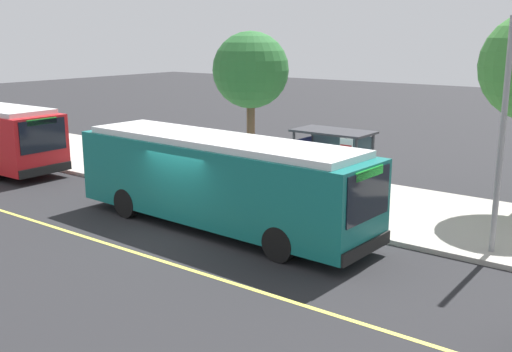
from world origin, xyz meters
The scene contains 10 objects.
ground_plane centered at (0.00, 0.00, 0.00)m, with size 120.00×120.00×0.00m, color #232326.
sidewalk_curb centered at (0.00, 6.00, 0.07)m, with size 44.00×6.40×0.15m, color #A8A399.
lane_stripe_center centered at (0.00, -2.20, 0.00)m, with size 36.00×0.14×0.01m, color #E0D64C.
transit_bus_main centered at (0.69, 1.01, 1.62)m, with size 10.81×2.97×2.95m.
bus_shelter centered at (1.65, 6.31, 1.92)m, with size 2.90×1.60×2.48m.
waiting_bench centered at (1.58, 6.26, 0.63)m, with size 1.60×0.48×0.95m.
route_sign_post centered at (3.94, 3.32, 1.96)m, with size 0.44×0.08×2.80m.
pedestrian_commuter centered at (1.81, 4.75, 1.12)m, with size 0.24×0.40×1.69m.
street_tree_near_shelter centered at (-3.12, 7.60, 4.55)m, with size 3.27×3.27×6.07m.
utility_pole centered at (8.44, 3.66, 3.35)m, with size 0.16×0.16×6.40m, color gray.
Camera 1 is at (12.88, -13.07, 6.06)m, focal length 42.46 mm.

